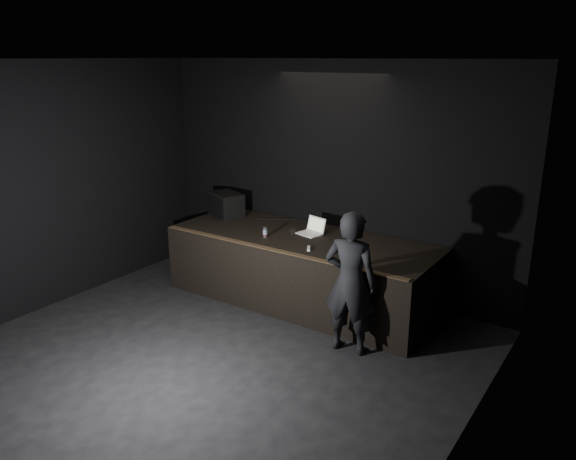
% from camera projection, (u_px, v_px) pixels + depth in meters
% --- Properties ---
extents(ground, '(7.00, 7.00, 0.00)m').
position_uv_depth(ground, '(172.00, 383.00, 6.35)').
color(ground, black).
rests_on(ground, ground).
extents(room_walls, '(6.10, 7.10, 3.52)m').
position_uv_depth(room_walls, '(160.00, 210.00, 5.74)').
color(room_walls, black).
rests_on(room_walls, ground).
extents(stage_riser, '(4.00, 1.50, 1.00)m').
position_uv_depth(stage_riser, '(302.00, 269.00, 8.36)').
color(stage_riser, black).
rests_on(stage_riser, ground).
extents(riser_lip, '(3.92, 0.10, 0.01)m').
position_uv_depth(riser_lip, '(274.00, 250.00, 7.65)').
color(riser_lip, brown).
rests_on(riser_lip, stage_riser).
extents(stage_monitor, '(0.67, 0.59, 0.38)m').
position_uv_depth(stage_monitor, '(226.00, 204.00, 9.26)').
color(stage_monitor, black).
rests_on(stage_monitor, stage_riser).
extents(cable, '(0.78, 0.46, 0.02)m').
position_uv_depth(cable, '(284.00, 220.00, 9.04)').
color(cable, black).
rests_on(cable, stage_riser).
extents(laptop, '(0.41, 0.38, 0.24)m').
position_uv_depth(laptop, '(312.00, 230.00, 8.34)').
color(laptop, white).
rests_on(laptop, stage_riser).
extents(beer_can, '(0.07, 0.07, 0.16)m').
position_uv_depth(beer_can, '(265.00, 232.00, 8.17)').
color(beer_can, silver).
rests_on(beer_can, stage_riser).
extents(plastic_cup, '(0.09, 0.09, 0.11)m').
position_uv_depth(plastic_cup, '(292.00, 232.00, 8.24)').
color(plastic_cup, white).
rests_on(plastic_cup, stage_riser).
extents(wii_remote, '(0.12, 0.16, 0.03)m').
position_uv_depth(wii_remote, '(309.00, 249.00, 7.67)').
color(wii_remote, white).
rests_on(wii_remote, stage_riser).
extents(person, '(0.72, 0.52, 1.81)m').
position_uv_depth(person, '(350.00, 283.00, 6.80)').
color(person, black).
rests_on(person, ground).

